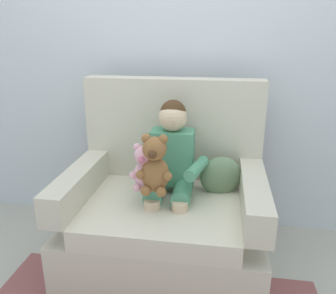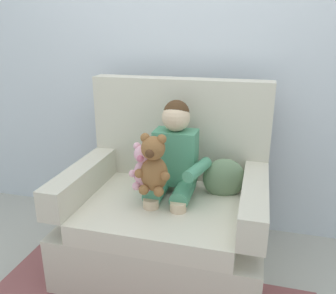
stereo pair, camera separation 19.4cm
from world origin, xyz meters
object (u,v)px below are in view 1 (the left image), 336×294
plush_brown (155,166)px  plush_pink (144,168)px  armchair (166,212)px  throw_pillow (221,176)px  seated_child (171,163)px

plush_brown → plush_pink: bearing=171.3°
armchair → throw_pillow: bearing=18.0°
armchair → plush_brown: 0.43m
armchair → plush_brown: (-0.03, -0.19, 0.39)m
throw_pillow → armchair: bearing=-162.0°
plush_pink → throw_pillow: 0.52m
seated_child → plush_pink: size_ratio=3.04×
plush_brown → throw_pillow: size_ratio=1.31×
armchair → plush_brown: size_ratio=3.48×
seated_child → throw_pillow: bearing=11.8°
armchair → seated_child: 0.33m
plush_pink → throw_pillow: size_ratio=1.04×
plush_pink → plush_brown: 0.08m
seated_child → plush_brown: size_ratio=2.43×
armchair → plush_pink: (-0.10, -0.16, 0.36)m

